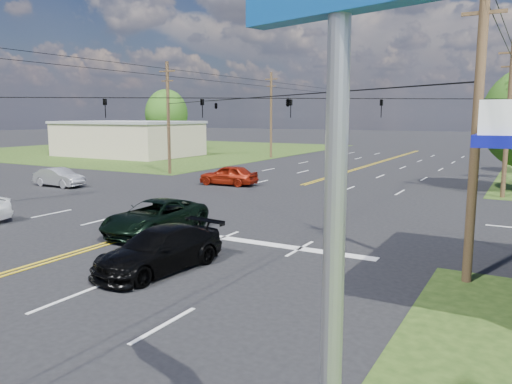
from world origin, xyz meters
The scene contains 16 objects.
ground centered at (0.00, 12.00, 0.00)m, with size 280.00×280.00×0.00m, color black.
grass_nw centered at (-35.00, 44.00, 0.00)m, with size 46.00×48.00×0.03m, color #213812.
stop_bar centered at (5.00, 4.00, 0.00)m, with size 10.00×0.50×0.02m, color silver.
retail_nw centered at (-30.00, 34.00, 2.00)m, with size 16.00×11.00×4.00m, color #BFB58F.
pole_se centered at (13.00, 3.00, 4.92)m, with size 1.60×0.28×9.50m.
pole_nw centered at (-13.00, 21.00, 4.92)m, with size 1.60×0.28×9.50m.
pole_ne centered at (13.00, 21.00, 4.92)m, with size 1.60×0.28×9.50m.
pole_left_far centered at (-13.00, 40.00, 5.17)m, with size 1.60×0.28×10.00m.
span_wire_signals centered at (0.00, 12.00, 6.00)m, with size 26.00×18.00×1.13m.
power_lines centered at (0.00, 10.00, 8.60)m, with size 26.04×100.00×0.64m.
tree_far_l centered at (-32.00, 44.00, 5.19)m, with size 6.08×6.08×8.72m.
pickup_dkgreen centered at (0.50, 3.31, 0.72)m, with size 2.38×5.17×1.44m, color black.
suv_black centered at (4.05, -0.63, 0.70)m, with size 1.95×4.80×1.39m, color black.
sedan_silver centered at (-14.91, 11.00, 0.66)m, with size 1.41×4.03×1.33m, color #A6A6AB.
sedan_red centered at (-4.76, 17.50, 0.73)m, with size 1.72×4.28×1.46m, color maroon.
polesign_se centered at (13.00, -8.71, 5.40)m, with size 2.04×0.82×7.01m.
Camera 1 is at (14.53, -12.90, 5.05)m, focal length 35.00 mm.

